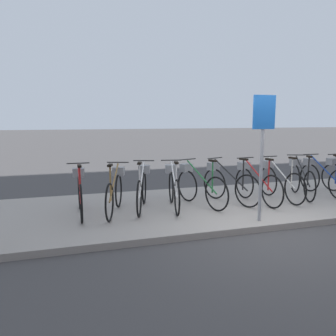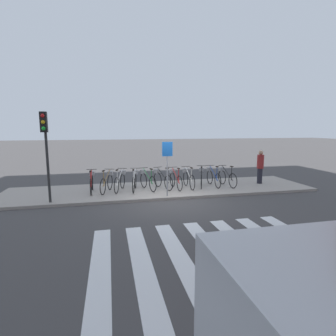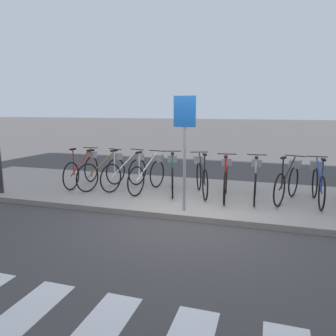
# 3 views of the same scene
# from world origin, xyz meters

# --- Properties ---
(ground_plane) EXTENTS (120.00, 120.00, 0.00)m
(ground_plane) POSITION_xyz_m (0.00, 0.00, 0.00)
(ground_plane) COLOR #423F3F
(sidewalk) EXTENTS (14.50, 3.47, 0.12)m
(sidewalk) POSITION_xyz_m (0.00, 1.74, 0.06)
(sidewalk) COLOR #9E9389
(sidewalk) RESTS_ON ground_plane
(parked_bicycle_0) EXTENTS (0.46, 1.72, 1.06)m
(parked_bicycle_0) POSITION_xyz_m (-3.25, 1.70, 0.58)
(parked_bicycle_0) COLOR black
(parked_bicycle_0) RESTS_ON sidewalk
(parked_bicycle_1) EXTENTS (0.66, 1.65, 1.06)m
(parked_bicycle_1) POSITION_xyz_m (-2.56, 1.62, 0.58)
(parked_bicycle_1) COLOR black
(parked_bicycle_1) RESTS_ON sidewalk
(parked_bicycle_2) EXTENTS (0.67, 1.65, 1.06)m
(parked_bicycle_2) POSITION_xyz_m (-1.98, 1.74, 0.58)
(parked_bicycle_2) COLOR black
(parked_bicycle_2) RESTS_ON sidewalk
(parked_bicycle_3) EXTENTS (0.50, 1.70, 1.06)m
(parked_bicycle_3) POSITION_xyz_m (-1.32, 1.63, 0.58)
(parked_bicycle_3) COLOR black
(parked_bicycle_3) RESTS_ON sidewalk
(parked_bicycle_4) EXTENTS (0.64, 1.66, 1.06)m
(parked_bicycle_4) POSITION_xyz_m (-0.72, 1.68, 0.58)
(parked_bicycle_4) COLOR black
(parked_bicycle_4) RESTS_ON sidewalk
(parked_bicycle_5) EXTENTS (0.70, 1.63, 1.06)m
(parked_bicycle_5) POSITION_xyz_m (-0.00, 1.73, 0.58)
(parked_bicycle_5) COLOR black
(parked_bicycle_5) RESTS_ON sidewalk
(parked_bicycle_6) EXTENTS (0.46, 1.72, 1.06)m
(parked_bicycle_6) POSITION_xyz_m (0.61, 1.56, 0.58)
(parked_bicycle_6) COLOR black
(parked_bicycle_6) RESTS_ON sidewalk
(parked_bicycle_7) EXTENTS (0.46, 1.72, 1.06)m
(parked_bicycle_7) POSITION_xyz_m (1.28, 1.63, 0.58)
(parked_bicycle_7) COLOR black
(parked_bicycle_7) RESTS_ON sidewalk
(parked_bicycle_8) EXTENTS (0.69, 1.63, 1.06)m
(parked_bicycle_8) POSITION_xyz_m (1.99, 1.73, 0.58)
(parked_bicycle_8) COLOR black
(parked_bicycle_8) RESTS_ON sidewalk
(parked_bicycle_9) EXTENTS (0.46, 1.72, 1.06)m
(parked_bicycle_9) POSITION_xyz_m (2.60, 1.73, 0.58)
(parked_bicycle_9) COLOR black
(parked_bicycle_9) RESTS_ON sidewalk
(sign_post) EXTENTS (0.44, 0.07, 2.31)m
(sign_post) POSITION_xyz_m (-0.06, 0.29, 1.69)
(sign_post) COLOR #99999E
(sign_post) RESTS_ON sidewalk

